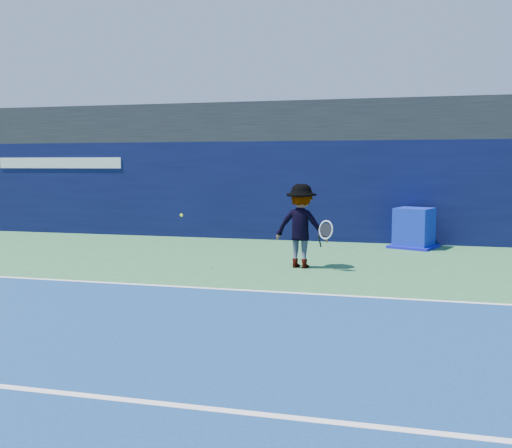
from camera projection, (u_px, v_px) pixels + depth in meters
The scene contains 8 objects.
ground at pixel (100, 333), 7.87m from camera, with size 80.00×80.00×0.00m, color #306C3E.
baseline at pixel (180, 287), 10.76m from camera, with size 24.00×0.10×0.01m, color white.
service_line at pixel (4, 387), 5.94m from camera, with size 24.00×0.10×0.01m, color white.
stadium_band at pixel (274, 124), 18.59m from camera, with size 36.00×3.00×1.20m, color black.
back_wall_assembly at pixel (267, 190), 17.85m from camera, with size 36.00×1.03×3.00m.
equipment_cart at pixel (414, 230), 15.82m from camera, with size 1.49×1.49×1.11m.
tennis_player at pixel (301, 226), 12.75m from camera, with size 1.41×0.87×1.88m.
tennis_ball at pixel (181, 215), 12.58m from camera, with size 0.07×0.07×0.07m.
Camera 1 is at (3.93, -6.93, 2.32)m, focal length 40.00 mm.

